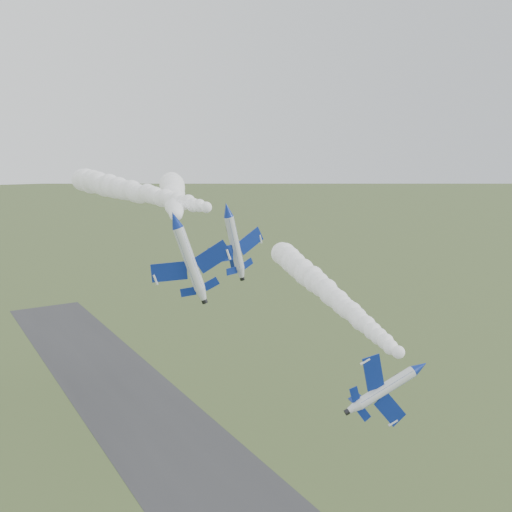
{
  "coord_description": "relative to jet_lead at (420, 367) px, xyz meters",
  "views": [
    {
      "loc": [
        -39.49,
        -54.61,
        56.66
      ],
      "look_at": [
        4.06,
        16.59,
        41.22
      ],
      "focal_mm": 40.0,
      "sensor_mm": 36.0,
      "label": 1
    }
  ],
  "objects": [
    {
      "name": "runway",
      "position": [
        -14.29,
        36.87,
        -29.5
      ],
      "size": [
        24.0,
        260.0,
        0.04
      ],
      "primitive_type": "cube",
      "color": "#313134",
      "rests_on": "ground"
    },
    {
      "name": "jet_lead",
      "position": [
        0.0,
        0.0,
        0.0
      ],
      "size": [
        5.92,
        12.32,
        9.28
      ],
      "rotation": [
        0.0,
        1.12,
        -0.28
      ],
      "color": "silver"
    },
    {
      "name": "smoke_trail_jet_lead",
      "position": [
        11.95,
        35.04,
        1.44
      ],
      "size": [
        23.88,
        67.19,
        5.42
      ],
      "primitive_type": null,
      "rotation": [
        0.0,
        0.0,
        -0.28
      ],
      "color": "white"
    },
    {
      "name": "jet_pair_left",
      "position": [
        -21.43,
        27.38,
        17.45
      ],
      "size": [
        11.41,
        13.7,
        4.66
      ],
      "rotation": [
        0.0,
        -0.32,
        -0.42
      ],
      "color": "silver"
    },
    {
      "name": "smoke_trail_jet_pair_left",
      "position": [
        -8.3,
        58.29,
        18.31
      ],
      "size": [
        29.81,
        56.94,
        5.59
      ],
      "primitive_type": null,
      "rotation": [
        0.0,
        0.0,
        -0.42
      ],
      "color": "white"
    },
    {
      "name": "jet_pair_right",
      "position": [
        -12.26,
        28.48,
        18.3
      ],
      "size": [
        10.57,
        12.92,
        3.87
      ],
      "rotation": [
        0.0,
        -0.25,
        0.13
      ],
      "color": "silver"
    },
    {
      "name": "smoke_trail_jet_pair_right",
      "position": [
        -16.19,
        58.62,
        19.46
      ],
      "size": [
        11.99,
        54.52,
        4.99
      ],
      "primitive_type": null,
      "rotation": [
        0.0,
        0.0,
        0.13
      ],
      "color": "white"
    }
  ]
}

